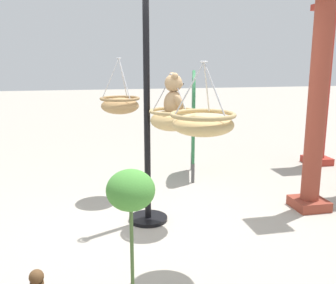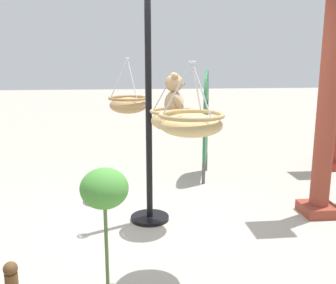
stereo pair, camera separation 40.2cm
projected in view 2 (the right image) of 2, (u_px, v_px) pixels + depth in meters
name	position (u px, v px, depth m)	size (l,w,h in m)	color
ground_plane	(165.00, 228.00, 4.18)	(40.00, 40.00, 0.00)	#A8A093
display_pole_central	(149.00, 148.00, 4.23)	(0.44, 0.44, 2.65)	black
hanging_basket_with_teddy	(173.00, 119.00, 4.03)	(0.50, 0.50, 0.60)	tan
teddy_bear	(175.00, 99.00, 3.99)	(0.33, 0.29, 0.48)	tan
hanging_basket_left_high	(128.00, 104.00, 4.94)	(0.51, 0.51, 0.71)	#A37F51
hanging_basket_right_low	(191.00, 123.00, 3.04)	(0.53, 0.53, 0.59)	tan
greenhouse_pillar_right	(327.00, 106.00, 4.29)	(0.42, 0.42, 2.68)	brown
potted_plant_flowering_red	(106.00, 245.00, 2.49)	(0.31, 0.31, 1.14)	#2D5638
display_sign_board	(206.00, 116.00, 5.81)	(0.75, 0.23, 1.65)	#286B3D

